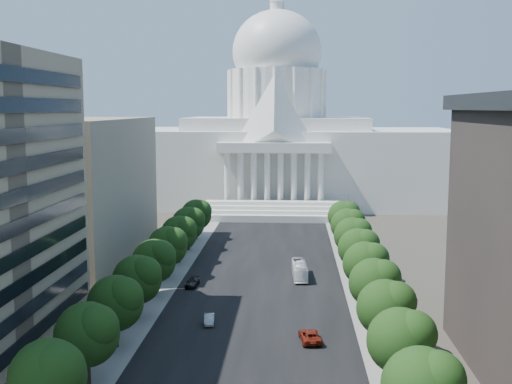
% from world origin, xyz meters
% --- Properties ---
extents(road_asphalt, '(30.00, 260.00, 0.01)m').
position_xyz_m(road_asphalt, '(0.00, 90.00, 0.00)').
color(road_asphalt, black).
rests_on(road_asphalt, ground).
extents(sidewalk_left, '(8.00, 260.00, 0.02)m').
position_xyz_m(sidewalk_left, '(-19.00, 90.00, 0.00)').
color(sidewalk_left, gray).
rests_on(sidewalk_left, ground).
extents(sidewalk_right, '(8.00, 260.00, 0.02)m').
position_xyz_m(sidewalk_right, '(19.00, 90.00, 0.00)').
color(sidewalk_right, gray).
rests_on(sidewalk_right, ground).
extents(capitol, '(120.00, 56.00, 73.00)m').
position_xyz_m(capitol, '(0.00, 184.89, 20.01)').
color(capitol, white).
rests_on(capitol, ground).
extents(office_block_left_far, '(38.00, 52.00, 30.00)m').
position_xyz_m(office_block_left_far, '(-48.00, 100.00, 15.00)').
color(office_block_left_far, gray).
rests_on(office_block_left_far, ground).
extents(tree_l_b, '(7.79, 7.60, 9.97)m').
position_xyz_m(tree_l_b, '(-17.66, 23.81, 6.45)').
color(tree_l_b, '#33261C').
rests_on(tree_l_b, ground).
extents(tree_l_c, '(7.79, 7.60, 9.97)m').
position_xyz_m(tree_l_c, '(-17.66, 35.81, 6.45)').
color(tree_l_c, '#33261C').
rests_on(tree_l_c, ground).
extents(tree_l_d, '(7.79, 7.60, 9.97)m').
position_xyz_m(tree_l_d, '(-17.66, 47.81, 6.45)').
color(tree_l_d, '#33261C').
rests_on(tree_l_d, ground).
extents(tree_l_e, '(7.79, 7.60, 9.97)m').
position_xyz_m(tree_l_e, '(-17.66, 59.81, 6.45)').
color(tree_l_e, '#33261C').
rests_on(tree_l_e, ground).
extents(tree_l_f, '(7.79, 7.60, 9.97)m').
position_xyz_m(tree_l_f, '(-17.66, 71.81, 6.45)').
color(tree_l_f, '#33261C').
rests_on(tree_l_f, ground).
extents(tree_l_g, '(7.79, 7.60, 9.97)m').
position_xyz_m(tree_l_g, '(-17.66, 83.81, 6.45)').
color(tree_l_g, '#33261C').
rests_on(tree_l_g, ground).
extents(tree_l_h, '(7.79, 7.60, 9.97)m').
position_xyz_m(tree_l_h, '(-17.66, 95.81, 6.45)').
color(tree_l_h, '#33261C').
rests_on(tree_l_h, ground).
extents(tree_l_i, '(7.79, 7.60, 9.97)m').
position_xyz_m(tree_l_i, '(-17.66, 107.81, 6.45)').
color(tree_l_i, '#33261C').
rests_on(tree_l_i, ground).
extents(tree_l_j, '(7.79, 7.60, 9.97)m').
position_xyz_m(tree_l_j, '(-17.66, 119.81, 6.45)').
color(tree_l_j, '#33261C').
rests_on(tree_l_j, ground).
extents(tree_r_c, '(7.79, 7.60, 9.97)m').
position_xyz_m(tree_r_c, '(18.34, 35.81, 6.45)').
color(tree_r_c, '#33261C').
rests_on(tree_r_c, ground).
extents(tree_r_d, '(7.79, 7.60, 9.97)m').
position_xyz_m(tree_r_d, '(18.34, 47.81, 6.45)').
color(tree_r_d, '#33261C').
rests_on(tree_r_d, ground).
extents(tree_r_e, '(7.79, 7.60, 9.97)m').
position_xyz_m(tree_r_e, '(18.34, 59.81, 6.45)').
color(tree_r_e, '#33261C').
rests_on(tree_r_e, ground).
extents(tree_r_f, '(7.79, 7.60, 9.97)m').
position_xyz_m(tree_r_f, '(18.34, 71.81, 6.45)').
color(tree_r_f, '#33261C').
rests_on(tree_r_f, ground).
extents(tree_r_g, '(7.79, 7.60, 9.97)m').
position_xyz_m(tree_r_g, '(18.34, 83.81, 6.45)').
color(tree_r_g, '#33261C').
rests_on(tree_r_g, ground).
extents(tree_r_h, '(7.79, 7.60, 9.97)m').
position_xyz_m(tree_r_h, '(18.34, 95.81, 6.45)').
color(tree_r_h, '#33261C').
rests_on(tree_r_h, ground).
extents(tree_r_i, '(7.79, 7.60, 9.97)m').
position_xyz_m(tree_r_i, '(18.34, 107.81, 6.45)').
color(tree_r_i, '#33261C').
rests_on(tree_r_i, ground).
extents(tree_r_j, '(7.79, 7.60, 9.97)m').
position_xyz_m(tree_r_j, '(18.34, 119.81, 6.45)').
color(tree_r_j, '#33261C').
rests_on(tree_r_j, ground).
extents(streetlight_b, '(2.61, 0.44, 9.00)m').
position_xyz_m(streetlight_b, '(19.90, 35.00, 5.82)').
color(streetlight_b, gray).
rests_on(streetlight_b, ground).
extents(streetlight_c, '(2.61, 0.44, 9.00)m').
position_xyz_m(streetlight_c, '(19.90, 60.00, 5.82)').
color(streetlight_c, gray).
rests_on(streetlight_c, ground).
extents(streetlight_d, '(2.61, 0.44, 9.00)m').
position_xyz_m(streetlight_d, '(19.90, 85.00, 5.82)').
color(streetlight_d, gray).
rests_on(streetlight_d, ground).
extents(streetlight_e, '(2.61, 0.44, 9.00)m').
position_xyz_m(streetlight_e, '(19.90, 110.00, 5.82)').
color(streetlight_e, gray).
rests_on(streetlight_e, ground).
extents(streetlight_f, '(2.61, 0.44, 9.00)m').
position_xyz_m(streetlight_f, '(19.90, 135.00, 5.82)').
color(streetlight_f, gray).
rests_on(streetlight_f, ground).
extents(car_silver, '(1.94, 4.41, 1.41)m').
position_xyz_m(car_silver, '(-6.65, 58.09, 0.70)').
color(car_silver, '#94979B').
rests_on(car_silver, ground).
extents(car_red, '(3.41, 6.06, 1.60)m').
position_xyz_m(car_red, '(8.29, 51.55, 0.80)').
color(car_red, maroon).
rests_on(car_red, ground).
extents(car_dark_b, '(2.42, 5.01, 1.41)m').
position_xyz_m(car_dark_b, '(-12.37, 78.02, 0.70)').
color(car_dark_b, black).
rests_on(car_dark_b, ground).
extents(city_bus, '(3.09, 10.91, 3.01)m').
position_xyz_m(city_bus, '(7.16, 85.21, 1.50)').
color(city_bus, white).
rests_on(city_bus, ground).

